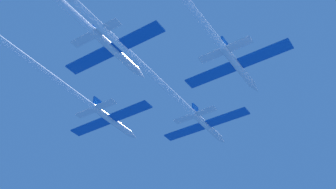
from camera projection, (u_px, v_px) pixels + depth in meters
name	position (u px, v px, depth m)	size (l,w,h in m)	color
jet_lead	(158.00, 80.00, 61.21)	(15.83, 52.21, 2.62)	silver
jet_left_wing	(42.00, 70.00, 58.20)	(15.83, 52.94, 2.62)	silver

